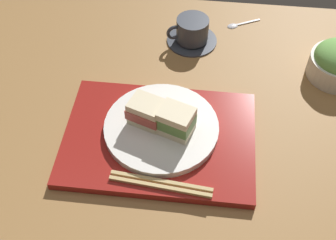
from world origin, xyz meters
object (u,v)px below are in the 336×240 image
sandwich_plate (161,128)px  sandwich_near (147,112)px  chopsticks_pair (161,184)px  coffee_cup (192,32)px  sandwich_far (176,121)px  teaspoon (237,24)px

sandwich_plate → sandwich_near: (-2.96, 0.98, 3.34)cm
sandwich_plate → chopsticks_pair: (1.43, -12.64, -0.39)cm
sandwich_near → coffee_cup: 29.60cm
chopsticks_pair → coffee_cup: (2.28, 42.31, 0.78)cm
sandwich_far → coffee_cup: (0.76, 30.65, -3.19)cm
chopsticks_pair → teaspoon: bearing=75.1°
sandwich_far → sandwich_near: bearing=161.7°
sandwich_near → coffee_cup: sandwich_near is taller
sandwich_plate → teaspoon: bearing=68.4°
sandwich_near → chopsticks_pair: sandwich_near is taller
sandwich_plate → coffee_cup: size_ratio=1.87×
coffee_cup → sandwich_far: bearing=-91.4°
sandwich_far → coffee_cup: bearing=88.6°
sandwich_far → teaspoon: (11.65, 37.96, -5.73)cm
sandwich_plate → coffee_cup: bearing=82.9°
sandwich_near → teaspoon: (17.56, 36.00, -5.49)cm
sandwich_far → teaspoon: sandwich_far is taller
sandwich_far → chopsticks_pair: (-1.53, -11.66, -3.97)cm
sandwich_plate → chopsticks_pair: sandwich_plate is taller
sandwich_far → chopsticks_pair: sandwich_far is taller
sandwich_near → sandwich_far: 6.24cm
chopsticks_pair → sandwich_near: bearing=107.9°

